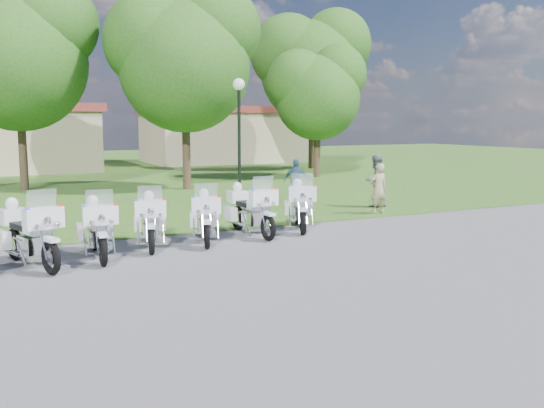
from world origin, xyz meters
name	(u,v)px	position (x,y,z in m)	size (l,w,h in m)	color
ground	(263,252)	(0.00, 0.00, 0.00)	(100.00, 100.00, 0.00)	#545559
grass_lawn	(79,170)	(0.00, 27.00, 0.00)	(100.00, 48.00, 0.01)	#33561B
motorcycle_1	(28,233)	(-5.04, 1.00, 0.72)	(1.33, 2.46, 1.71)	black
motorcycle_2	(97,227)	(-3.56, 1.26, 0.68)	(0.89, 2.41, 1.62)	black
motorcycle_3	(150,220)	(-2.18, 1.86, 0.66)	(1.13, 2.32, 1.58)	black
motorcycle_4	(205,216)	(-0.75, 1.86, 0.66)	(1.22, 2.26, 1.57)	black
motorcycle_5	(250,209)	(0.67, 2.23, 0.69)	(0.87, 2.47, 1.65)	black
motorcycle_6	(300,204)	(2.32, 2.43, 0.70)	(1.44, 2.32, 1.66)	black
lamp_post	(239,110)	(3.00, 8.35, 3.45)	(0.44, 0.44, 4.62)	black
tree_1	(16,49)	(-4.03, 16.29, 6.13)	(6.94, 5.92, 9.26)	#38281C
tree_2	(183,54)	(2.60, 13.57, 5.98)	(6.77, 5.78, 9.03)	#38281C
tree_3	(317,90)	(10.88, 16.05, 4.73)	(5.36, 4.58, 7.15)	#38281C
tree_4	(311,63)	(13.68, 21.55, 6.73)	(7.62, 6.50, 10.16)	#38281C
building_east	(223,134)	(11.00, 30.00, 2.07)	(11.44, 7.28, 4.10)	tan
bystander_a	(379,189)	(6.00, 3.69, 0.83)	(0.61, 0.40, 1.67)	tan
bystander_b	(375,181)	(6.85, 5.04, 0.94)	(0.91, 0.71, 1.87)	slate
bystander_c	(296,181)	(5.01, 7.53, 0.81)	(0.95, 0.40, 1.62)	#315976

